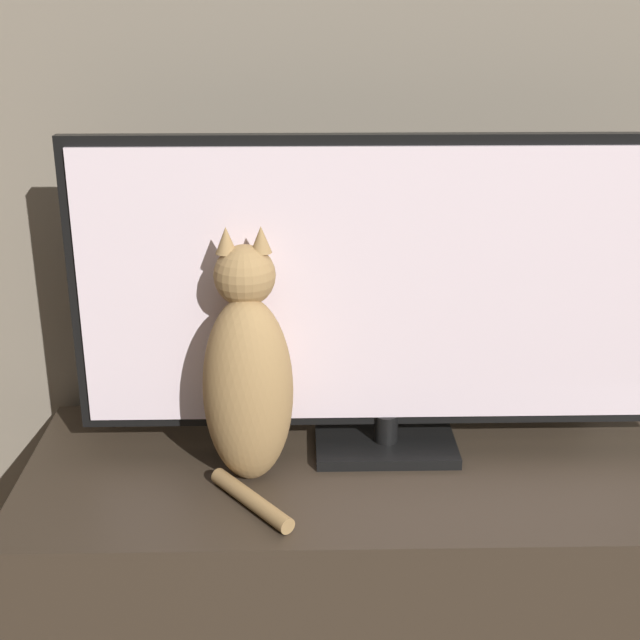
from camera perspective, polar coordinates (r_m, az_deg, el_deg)
name	(u,v)px	position (r m, az deg, el deg)	size (l,w,h in m)	color
tv_stand	(394,572)	(1.78, 4.77, -15.80)	(1.35, 0.51, 0.47)	#33281E
tv	(390,294)	(1.57, 4.49, 1.68)	(1.12, 0.16, 0.59)	black
cat	(248,377)	(1.53, -4.65, -3.64)	(0.16, 0.27, 0.45)	#997547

